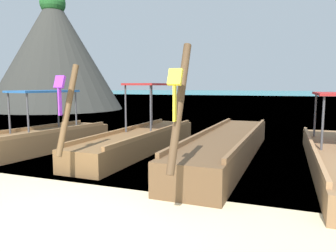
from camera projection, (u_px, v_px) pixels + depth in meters
name	position (u px, v px, depth m)	size (l,w,h in m)	color
ground	(45.00, 244.00, 3.84)	(120.00, 120.00, 0.00)	beige
sea_water	(274.00, 95.00, 61.63)	(120.00, 120.00, 0.00)	teal
longtail_boat_orange_ribbon	(24.00, 142.00, 8.76)	(1.93, 6.29, 2.51)	brown
longtail_boat_violet_ribbon	(141.00, 139.00, 9.35)	(1.26, 6.55, 2.31)	brown
longtail_boat_yellow_ribbon	(227.00, 146.00, 8.29)	(1.38, 7.59, 2.53)	brown
karst_rock	(53.00, 54.00, 25.46)	(11.86, 10.36, 9.17)	#383833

